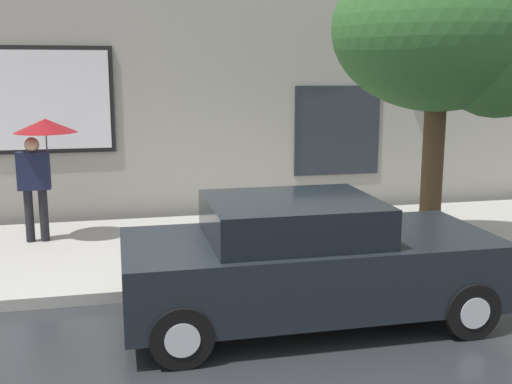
% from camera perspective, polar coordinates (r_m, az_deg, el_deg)
% --- Properties ---
extents(ground_plane, '(60.00, 60.00, 0.00)m').
position_cam_1_polar(ground_plane, '(7.34, -4.78, -12.25)').
color(ground_plane, '#282B2D').
extents(sidewalk, '(20.00, 4.00, 0.15)m').
position_cam_1_polar(sidewalk, '(10.13, -7.16, -5.23)').
color(sidewalk, '#A3A099').
rests_on(sidewalk, ground).
extents(building_facade, '(20.00, 0.67, 7.00)m').
position_cam_1_polar(building_facade, '(12.23, -8.78, 13.69)').
color(building_facade, '#9E998E').
rests_on(building_facade, ground).
extents(parked_car, '(4.26, 1.92, 1.47)m').
position_cam_1_polar(parked_car, '(7.29, 4.61, -6.31)').
color(parked_car, black).
rests_on(parked_car, ground).
extents(fire_hydrant, '(0.30, 0.44, 0.76)m').
position_cam_1_polar(fire_hydrant, '(9.19, 5.30, -3.98)').
color(fire_hydrant, yellow).
rests_on(fire_hydrant, sidewalk).
extents(pedestrian_with_umbrella, '(1.00, 1.00, 2.00)m').
position_cam_1_polar(pedestrian_with_umbrella, '(10.55, -19.01, 4.09)').
color(pedestrian_with_umbrella, black).
rests_on(pedestrian_with_umbrella, sidewalk).
extents(street_tree, '(3.13, 2.66, 4.51)m').
position_cam_1_polar(street_tree, '(9.53, 17.44, 13.46)').
color(street_tree, '#4C3823').
rests_on(street_tree, sidewalk).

